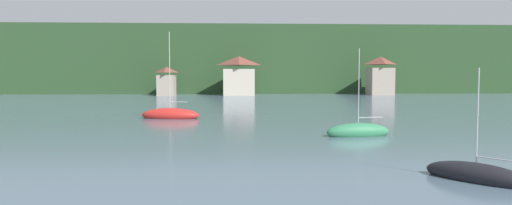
% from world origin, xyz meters
% --- Properties ---
extents(wooded_hillside, '(352.00, 66.42, 26.73)m').
position_xyz_m(wooded_hillside, '(9.93, 150.32, 6.24)').
color(wooded_hillside, '#264223').
rests_on(wooded_hillside, ground_plane).
extents(shore_building_westcentral, '(3.36, 4.72, 5.54)m').
position_xyz_m(shore_building_westcentral, '(-13.98, 107.23, 2.69)').
color(shore_building_westcentral, gray).
rests_on(shore_building_westcentral, ground_plane).
extents(shore_building_central, '(6.29, 5.28, 7.61)m').
position_xyz_m(shore_building_central, '(0.00, 107.49, 3.70)').
color(shore_building_central, '#BCB29E').
rests_on(shore_building_central, ground_plane).
extents(shore_building_eastcentral, '(4.73, 4.72, 7.58)m').
position_xyz_m(shore_building_eastcentral, '(27.97, 107.23, 3.68)').
color(shore_building_eastcentral, gray).
rests_on(shore_building_eastcentral, ground_plane).
extents(sailboat_mid_1, '(3.47, 3.90, 4.70)m').
position_xyz_m(sailboat_mid_1, '(8.30, 35.15, 0.23)').
color(sailboat_mid_1, black).
rests_on(sailboat_mid_1, ground_plane).
extents(sailboat_far_6, '(5.77, 2.81, 8.46)m').
position_xyz_m(sailboat_far_6, '(-7.09, 61.15, 0.31)').
color(sailboat_far_6, red).
rests_on(sailboat_far_6, ground_plane).
extents(sailboat_mid_7, '(4.56, 1.86, 6.22)m').
position_xyz_m(sailboat_mid_7, '(7.23, 48.15, 0.28)').
color(sailboat_mid_7, '#2D754C').
rests_on(sailboat_mid_7, ground_plane).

